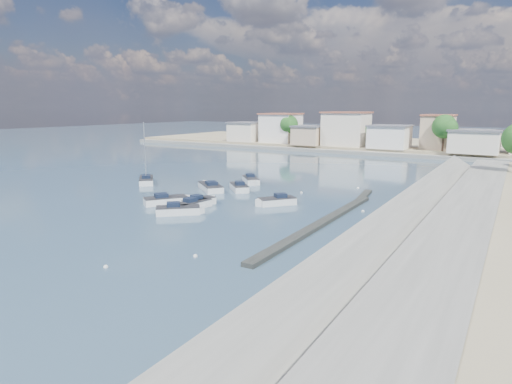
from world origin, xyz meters
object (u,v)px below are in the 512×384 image
(motorboat_d, at_px, (275,202))
(motorboat_b, at_px, (201,202))
(sailboat, at_px, (146,180))
(motorboat_g, at_px, (251,181))
(motorboat_h, at_px, (180,210))
(motorboat_e, at_px, (168,201))
(motorboat_a, at_px, (195,205))
(motorboat_c, at_px, (210,187))
(motorboat_f, at_px, (239,187))

(motorboat_d, bearing_deg, motorboat_b, -147.25)
(sailboat, bearing_deg, motorboat_b, -24.59)
(motorboat_g, bearing_deg, sailboat, -149.33)
(motorboat_h, distance_m, sailboat, 20.30)
(motorboat_g, bearing_deg, motorboat_d, -47.03)
(motorboat_e, bearing_deg, sailboat, 144.83)
(motorboat_h, bearing_deg, motorboat_b, 99.95)
(motorboat_a, xyz_separation_m, motorboat_g, (-3.13, 16.52, 0.00))
(motorboat_a, relative_size, motorboat_e, 0.96)
(motorboat_c, bearing_deg, motorboat_d, -15.91)
(motorboat_a, xyz_separation_m, motorboat_h, (0.41, -2.82, -0.00))
(motorboat_b, bearing_deg, motorboat_d, 32.75)
(motorboat_c, xyz_separation_m, motorboat_f, (3.39, 1.84, -0.00))
(motorboat_a, bearing_deg, motorboat_b, 103.06)
(motorboat_b, height_order, motorboat_f, same)
(motorboat_a, height_order, motorboat_c, same)
(motorboat_b, height_order, motorboat_d, same)
(motorboat_e, bearing_deg, motorboat_c, 96.73)
(motorboat_c, bearing_deg, motorboat_a, -61.32)
(motorboat_a, xyz_separation_m, motorboat_d, (6.71, 5.95, -0.00))
(motorboat_f, height_order, motorboat_h, same)
(motorboat_a, xyz_separation_m, motorboat_b, (-0.33, 1.43, -0.00))
(motorboat_d, relative_size, motorboat_g, 0.96)
(motorboat_a, relative_size, sailboat, 0.53)
(motorboat_d, bearing_deg, motorboat_c, 164.09)
(motorboat_a, distance_m, motorboat_f, 11.29)
(motorboat_f, relative_size, sailboat, 0.49)
(motorboat_e, bearing_deg, motorboat_h, -33.23)
(motorboat_f, xyz_separation_m, motorboat_h, (2.12, -13.98, 0.00))
(motorboat_d, distance_m, motorboat_e, 12.23)
(motorboat_c, relative_size, motorboat_e, 1.15)
(motorboat_a, relative_size, motorboat_d, 1.11)
(motorboat_c, xyz_separation_m, sailboat, (-11.19, -0.60, 0.04))
(motorboat_g, bearing_deg, motorboat_h, -79.60)
(motorboat_a, bearing_deg, motorboat_e, 178.93)
(motorboat_d, height_order, motorboat_e, same)
(motorboat_e, bearing_deg, motorboat_d, 28.74)
(motorboat_a, bearing_deg, motorboat_c, 118.68)
(motorboat_b, height_order, motorboat_c, same)
(motorboat_e, xyz_separation_m, motorboat_g, (0.87, 16.45, 0.00))
(motorboat_f, distance_m, motorboat_g, 5.55)
(motorboat_b, distance_m, motorboat_e, 3.92)
(motorboat_f, bearing_deg, sailboat, -170.51)
(motorboat_c, bearing_deg, motorboat_e, -83.27)
(motorboat_e, distance_m, motorboat_f, 11.32)
(motorboat_d, bearing_deg, motorboat_a, -138.42)
(motorboat_b, relative_size, motorboat_e, 0.87)
(motorboat_c, relative_size, motorboat_g, 1.26)
(motorboat_g, bearing_deg, motorboat_b, -79.48)
(motorboat_g, height_order, sailboat, sailboat)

